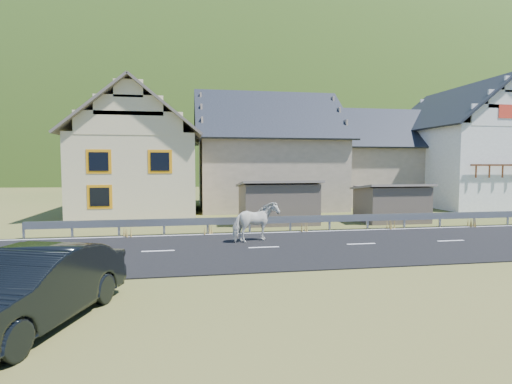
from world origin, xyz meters
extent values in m
plane|color=#354518|center=(0.00, 0.00, 0.00)|extent=(160.00, 160.00, 0.00)
cube|color=black|center=(0.00, 0.00, 0.02)|extent=(60.00, 7.00, 0.04)
cube|color=silver|center=(0.00, 0.00, 0.04)|extent=(60.00, 6.60, 0.01)
cube|color=#93969B|center=(0.00, 3.68, 0.58)|extent=(28.00, 0.08, 0.34)
cube|color=#93969B|center=(-14.00, 3.70, 0.35)|extent=(0.10, 0.06, 0.70)
cube|color=#93969B|center=(-12.00, 3.70, 0.35)|extent=(0.10, 0.06, 0.70)
cube|color=#93969B|center=(-10.00, 3.70, 0.35)|extent=(0.10, 0.06, 0.70)
cube|color=#93969B|center=(-8.00, 3.70, 0.35)|extent=(0.10, 0.06, 0.70)
cube|color=#93969B|center=(-6.00, 3.70, 0.35)|extent=(0.10, 0.06, 0.70)
cube|color=#93969B|center=(-4.00, 3.70, 0.35)|extent=(0.10, 0.06, 0.70)
cube|color=#93969B|center=(-2.00, 3.70, 0.35)|extent=(0.10, 0.06, 0.70)
cube|color=#93969B|center=(0.00, 3.70, 0.35)|extent=(0.10, 0.06, 0.70)
cube|color=#93969B|center=(2.00, 3.70, 0.35)|extent=(0.10, 0.06, 0.70)
cube|color=#93969B|center=(4.00, 3.70, 0.35)|extent=(0.10, 0.06, 0.70)
cube|color=#93969B|center=(6.00, 3.70, 0.35)|extent=(0.10, 0.06, 0.70)
cube|color=#93969B|center=(8.00, 3.70, 0.35)|extent=(0.10, 0.06, 0.70)
cube|color=#93969B|center=(10.00, 3.70, 0.35)|extent=(0.10, 0.06, 0.70)
cube|color=brown|center=(-2.00, 6.50, 1.10)|extent=(4.30, 3.30, 2.40)
cube|color=brown|center=(4.50, 6.00, 1.00)|extent=(3.80, 2.90, 2.20)
cube|color=beige|center=(-10.00, 12.00, 2.50)|extent=(7.00, 9.00, 5.00)
cube|color=orange|center=(-11.60, 7.50, 3.40)|extent=(1.30, 0.12, 1.30)
cube|color=orange|center=(-8.40, 7.50, 3.40)|extent=(1.30, 0.12, 1.30)
cube|color=orange|center=(-11.60, 7.50, 1.50)|extent=(1.30, 0.12, 1.30)
cube|color=tan|center=(-12.00, 13.50, 6.56)|extent=(0.70, 0.70, 2.40)
cube|color=tan|center=(-1.00, 15.00, 2.50)|extent=(10.00, 9.00, 5.00)
cube|color=tan|center=(9.00, 17.00, 2.30)|extent=(9.00, 8.00, 4.60)
cube|color=white|center=(15.00, 14.00, 3.00)|extent=(8.00, 10.00, 6.00)
ellipsoid|color=#1B390D|center=(5.00, 180.00, -20.00)|extent=(440.00, 280.00, 260.00)
ellipsoid|color=black|center=(-55.00, 110.00, 6.00)|extent=(76.00, 50.00, 28.00)
imported|color=silver|center=(-4.13, 1.22, 0.86)|extent=(1.60, 2.15, 1.65)
imported|color=black|center=(-9.95, -6.55, 0.78)|extent=(3.02, 5.01, 1.56)
camera|label=1|loc=(-6.82, -15.00, 3.26)|focal=28.00mm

